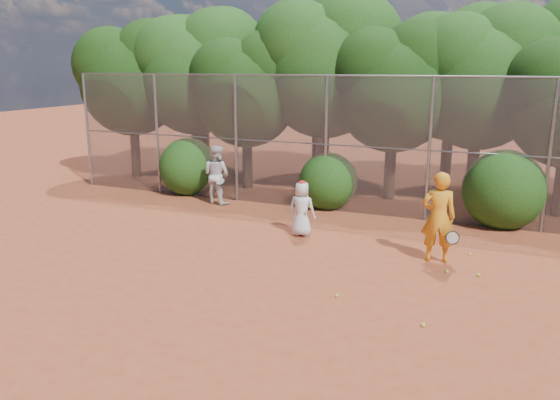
% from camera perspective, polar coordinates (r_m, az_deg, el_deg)
% --- Properties ---
extents(ground, '(80.00, 80.00, 0.00)m').
position_cam_1_polar(ground, '(11.07, -0.28, -8.93)').
color(ground, '#943D21').
rests_on(ground, ground).
extents(fence_back, '(20.05, 0.09, 4.03)m').
position_cam_1_polar(fence_back, '(16.07, 7.82, 5.79)').
color(fence_back, gray).
rests_on(fence_back, ground).
extents(tree_0, '(4.38, 3.81, 6.00)m').
position_cam_1_polar(tree_0, '(22.01, -15.17, 12.54)').
color(tree_0, black).
rests_on(tree_0, ground).
extents(tree_1, '(4.64, 4.03, 6.35)m').
position_cam_1_polar(tree_1, '(21.00, -8.79, 13.43)').
color(tree_1, black).
rests_on(tree_1, ground).
extents(tree_2, '(3.99, 3.47, 5.47)m').
position_cam_1_polar(tree_2, '(19.19, -3.35, 11.80)').
color(tree_2, black).
rests_on(tree_2, ground).
extents(tree_3, '(4.89, 4.26, 6.70)m').
position_cam_1_polar(tree_3, '(19.16, 4.96, 14.20)').
color(tree_3, black).
rests_on(tree_3, ground).
extents(tree_4, '(4.19, 3.64, 5.73)m').
position_cam_1_polar(tree_4, '(17.95, 12.05, 11.93)').
color(tree_4, black).
rests_on(tree_4, ground).
extents(tree_5, '(4.51, 3.92, 6.17)m').
position_cam_1_polar(tree_5, '(18.43, 20.42, 12.33)').
color(tree_5, black).
rests_on(tree_5, ground).
extents(tree_9, '(4.83, 4.20, 6.62)m').
position_cam_1_polar(tree_9, '(23.48, -7.92, 13.93)').
color(tree_9, black).
rests_on(tree_9, ground).
extents(tree_10, '(5.15, 4.48, 7.06)m').
position_cam_1_polar(tree_10, '(21.57, 4.25, 14.80)').
color(tree_10, black).
rests_on(tree_10, ground).
extents(tree_11, '(4.64, 4.03, 6.35)m').
position_cam_1_polar(tree_11, '(20.10, 17.79, 12.93)').
color(tree_11, black).
rests_on(tree_11, ground).
extents(bush_0, '(2.00, 2.00, 2.00)m').
position_cam_1_polar(bush_0, '(18.89, -9.54, 3.70)').
color(bush_0, '#183F0F').
rests_on(bush_0, ground).
extents(bush_1, '(1.80, 1.80, 1.80)m').
position_cam_1_polar(bush_1, '(16.80, 5.06, 2.23)').
color(bush_1, '#183F0F').
rests_on(bush_1, ground).
extents(bush_2, '(2.20, 2.20, 2.20)m').
position_cam_1_polar(bush_2, '(15.99, 22.37, 1.35)').
color(bush_2, '#183F0F').
rests_on(bush_2, ground).
extents(player_yellow, '(0.92, 0.63, 2.05)m').
position_cam_1_polar(player_yellow, '(12.57, 16.22, -1.74)').
color(player_yellow, orange).
rests_on(player_yellow, ground).
extents(player_teen, '(0.71, 0.48, 1.45)m').
position_cam_1_polar(player_teen, '(13.99, 2.29, -0.88)').
color(player_teen, silver).
rests_on(player_teen, ground).
extents(player_white, '(1.00, 0.86, 1.86)m').
position_cam_1_polar(player_white, '(17.33, -6.66, 2.65)').
color(player_white, silver).
rests_on(player_white, ground).
extents(ball_0, '(0.07, 0.07, 0.07)m').
position_cam_1_polar(ball_0, '(12.22, 20.06, -7.38)').
color(ball_0, '#BEE629').
rests_on(ball_0, ground).
extents(ball_1, '(0.07, 0.07, 0.07)m').
position_cam_1_polar(ball_1, '(12.22, 17.04, -7.13)').
color(ball_1, '#BEE629').
rests_on(ball_1, ground).
extents(ball_2, '(0.07, 0.07, 0.07)m').
position_cam_1_polar(ball_2, '(9.76, 14.71, -12.50)').
color(ball_2, '#BEE629').
rests_on(ball_2, ground).
extents(ball_3, '(0.07, 0.07, 0.07)m').
position_cam_1_polar(ball_3, '(10.59, 5.95, -9.90)').
color(ball_3, '#BEE629').
rests_on(ball_3, ground).
extents(ball_4, '(0.07, 0.07, 0.07)m').
position_cam_1_polar(ball_4, '(13.47, 19.21, -5.33)').
color(ball_4, '#BEE629').
rests_on(ball_4, ground).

